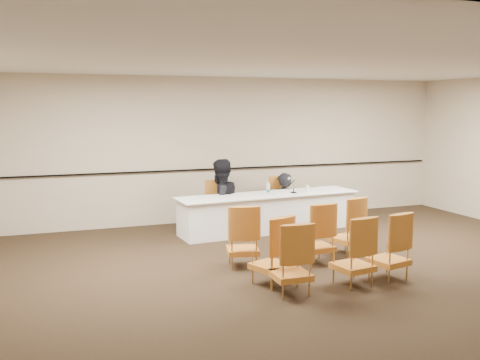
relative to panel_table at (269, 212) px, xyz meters
name	(u,v)px	position (x,y,z in m)	size (l,w,h in m)	color
floor	(321,272)	(-0.33, -2.70, -0.36)	(10.00, 10.00, 0.00)	black
ceiling	(325,61)	(-0.33, -2.70, 2.64)	(10.00, 10.00, 0.00)	silver
wall_back	(230,149)	(-0.33, 1.30, 1.14)	(10.00, 0.04, 3.00)	beige
wall_rail	(231,168)	(-0.33, 1.26, 0.74)	(9.80, 0.04, 0.03)	black
panel_table	(269,212)	(0.00, 0.00, 0.00)	(3.61, 0.84, 0.72)	white
panelist_main	(283,211)	(0.58, 0.59, -0.13)	(0.59, 0.39, 1.61)	black
panelist_main_chair	(283,200)	(0.58, 0.59, 0.11)	(0.50, 0.50, 0.95)	#AD621F
panelist_second	(220,205)	(-0.83, 0.48, 0.11)	(0.88, 0.69, 1.81)	black
panelist_second_chair	(220,205)	(-0.83, 0.48, 0.11)	(0.50, 0.50, 0.95)	#AD621F
papers	(287,193)	(0.39, -0.01, 0.36)	(0.30, 0.22, 0.00)	white
microphone	(294,185)	(0.50, -0.06, 0.51)	(0.11, 0.22, 0.30)	black
water_bottle	(268,188)	(-0.02, -0.02, 0.48)	(0.07, 0.07, 0.24)	teal
drinking_glass	(274,192)	(0.05, -0.12, 0.41)	(0.06, 0.06, 0.10)	silver
coffee_cup	(307,189)	(0.81, -0.03, 0.43)	(0.08, 0.08, 0.13)	white
aud_chair_front_left	(243,236)	(-1.29, -2.03, 0.11)	(0.50, 0.50, 0.95)	#AD621F
aud_chair_front_mid	(316,233)	(-0.18, -2.25, 0.11)	(0.50, 0.50, 0.95)	#AD621F
aud_chair_front_right	(347,225)	(0.54, -1.96, 0.11)	(0.50, 0.50, 0.95)	#AD621F
aud_chair_back_left	(291,258)	(-1.14, -3.36, 0.11)	(0.50, 0.50, 0.95)	#AD621F
aud_chair_back_mid	(353,250)	(-0.19, -3.32, 0.11)	(0.50, 0.50, 0.95)	#AD621F
aud_chair_back_right	(389,245)	(0.42, -3.25, 0.11)	(0.50, 0.50, 0.95)	#AD621F
aud_chair_extra	(272,250)	(-1.21, -2.92, 0.11)	(0.50, 0.50, 0.95)	#AD621F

